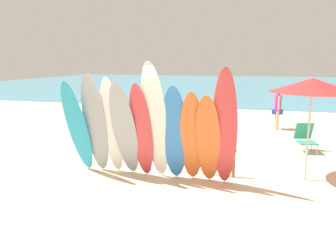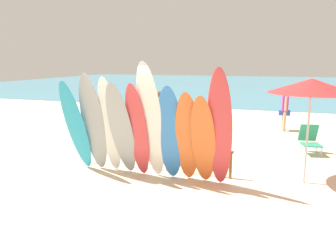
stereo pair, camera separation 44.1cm
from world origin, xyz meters
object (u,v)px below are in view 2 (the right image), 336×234
at_px(surfboard_blue_6, 170,134).
at_px(beachgoer_photographing, 159,108).
at_px(beach_chair_red, 310,139).
at_px(surfboard_white_5, 151,122).
at_px(surfboard_grey_3, 121,130).
at_px(surfboard_orange_7, 187,138).
at_px(surfboard_orange_8, 203,141).
at_px(surfboard_grey_1, 93,124).
at_px(surfboard_white_2, 110,126).
at_px(beach_umbrella, 312,86).
at_px(surfboard_rack, 154,149).
at_px(beachgoer_midbeach, 285,108).
at_px(surfboard_red_4, 137,131).
at_px(surfboard_teal_0, 76,127).
at_px(surfboard_red_9, 220,129).

distance_m(surfboard_blue_6, beachgoer_photographing, 4.94).
bearing_deg(beach_chair_red, surfboard_white_5, -148.49).
height_order(surfboard_grey_3, surfboard_orange_7, surfboard_grey_3).
relative_size(surfboard_grey_3, surfboard_orange_7, 1.10).
bearing_deg(surfboard_orange_8, surfboard_grey_1, -177.01).
bearing_deg(surfboard_blue_6, beach_chair_red, 41.40).
relative_size(surfboard_white_2, surfboard_orange_8, 1.15).
bearing_deg(beach_umbrella, surfboard_white_5, -165.01).
height_order(surfboard_rack, beachgoer_midbeach, beachgoer_midbeach).
bearing_deg(surfboard_blue_6, surfboard_grey_3, 179.57).
relative_size(surfboard_red_4, beach_umbrella, 0.99).
distance_m(surfboard_orange_8, beachgoer_midbeach, 6.36).
distance_m(surfboard_teal_0, surfboard_blue_6, 2.24).
bearing_deg(beachgoer_midbeach, surfboard_rack, 146.69).
height_order(surfboard_red_9, beach_umbrella, surfboard_red_9).
distance_m(surfboard_teal_0, beach_umbrella, 5.19).
height_order(surfboard_grey_1, surfboard_blue_6, surfboard_grey_1).
bearing_deg(surfboard_grey_3, beach_umbrella, 17.31).
bearing_deg(surfboard_red_4, surfboard_teal_0, -174.43).
xyz_separation_m(surfboard_white_2, surfboard_orange_7, (1.82, -0.02, -0.14)).
xyz_separation_m(surfboard_white_2, surfboard_grey_3, (0.34, -0.10, -0.05)).
bearing_deg(surfboard_orange_8, surfboard_red_9, -5.04).
bearing_deg(surfboard_red_4, surfboard_orange_7, 6.21).
height_order(beach_chair_red, beach_umbrella, beach_umbrella).
relative_size(surfboard_teal_0, surfboard_red_9, 0.90).
xyz_separation_m(surfboard_red_9, beach_umbrella, (1.72, 0.86, 0.84)).
xyz_separation_m(surfboard_grey_1, surfboard_orange_8, (2.55, -0.00, -0.20)).
bearing_deg(surfboard_white_5, beachgoer_photographing, 112.74).
xyz_separation_m(beachgoer_midbeach, beach_chair_red, (0.52, -2.89, -0.45)).
distance_m(surfboard_blue_6, surfboard_orange_8, 0.72).
height_order(surfboard_orange_8, beach_chair_red, surfboard_orange_8).
bearing_deg(surfboard_teal_0, surfboard_blue_6, 6.85).
bearing_deg(beach_chair_red, beachgoer_midbeach, 89.75).
xyz_separation_m(surfboard_orange_8, beachgoer_photographing, (-2.56, 4.60, -0.10)).
xyz_separation_m(surfboard_orange_8, surfboard_red_9, (0.34, -0.05, 0.27)).
height_order(surfboard_grey_3, beachgoer_photographing, surfboard_grey_3).
xyz_separation_m(surfboard_grey_3, surfboard_red_4, (0.38, 0.02, -0.01)).
xyz_separation_m(surfboard_grey_3, beach_umbrella, (3.89, 0.85, 1.00)).
relative_size(surfboard_white_2, beachgoer_midbeach, 1.52).
bearing_deg(surfboard_grey_1, surfboard_white_2, 5.27).
relative_size(surfboard_grey_1, beach_chair_red, 2.92).
xyz_separation_m(surfboard_white_5, surfboard_blue_6, (0.41, 0.06, -0.24)).
bearing_deg(beachgoer_photographing, surfboard_orange_8, 3.08).
relative_size(surfboard_rack, surfboard_blue_6, 1.71).
distance_m(surfboard_orange_7, beachgoer_photographing, 5.07).
xyz_separation_m(surfboard_blue_6, surfboard_orange_8, (0.71, -0.02, -0.09)).
distance_m(surfboard_grey_3, surfboard_orange_8, 1.83).
distance_m(surfboard_grey_1, surfboard_grey_3, 0.73).
distance_m(surfboard_rack, surfboard_orange_7, 1.17).
height_order(surfboard_red_9, beach_chair_red, surfboard_red_9).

